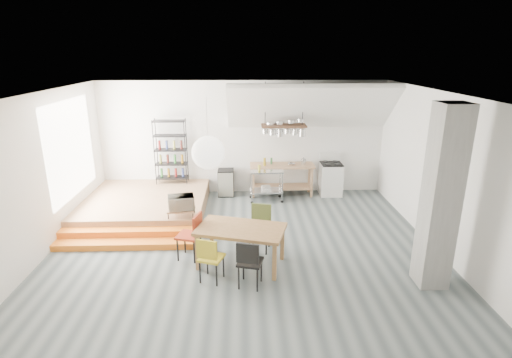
{
  "coord_description": "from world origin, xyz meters",
  "views": [
    {
      "loc": [
        -0.01,
        -7.64,
        3.95
      ],
      "look_at": [
        0.28,
        0.8,
        1.24
      ],
      "focal_mm": 28.0,
      "sensor_mm": 36.0,
      "label": 1
    }
  ],
  "objects_px": {
    "stove": "(330,178)",
    "mini_fridge": "(226,182)",
    "dining_table": "(241,232)",
    "rolling_cart": "(266,181)"
  },
  "relations": [
    {
      "from": "stove",
      "to": "mini_fridge",
      "type": "distance_m",
      "value": 3.0
    },
    {
      "from": "dining_table",
      "to": "mini_fridge",
      "type": "bearing_deg",
      "value": 112.28
    },
    {
      "from": "stove",
      "to": "dining_table",
      "type": "relative_size",
      "value": 0.65
    },
    {
      "from": "dining_table",
      "to": "mini_fridge",
      "type": "height_order",
      "value": "dining_table"
    },
    {
      "from": "stove",
      "to": "rolling_cart",
      "type": "xyz_separation_m",
      "value": [
        -1.87,
        -0.46,
        0.09
      ]
    },
    {
      "from": "rolling_cart",
      "to": "mini_fridge",
      "type": "height_order",
      "value": "rolling_cart"
    },
    {
      "from": "stove",
      "to": "mini_fridge",
      "type": "xyz_separation_m",
      "value": [
        -2.99,
        0.04,
        -0.1
      ]
    },
    {
      "from": "dining_table",
      "to": "rolling_cart",
      "type": "height_order",
      "value": "rolling_cart"
    },
    {
      "from": "dining_table",
      "to": "mini_fridge",
      "type": "relative_size",
      "value": 2.41
    },
    {
      "from": "dining_table",
      "to": "rolling_cart",
      "type": "bearing_deg",
      "value": 94.69
    }
  ]
}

